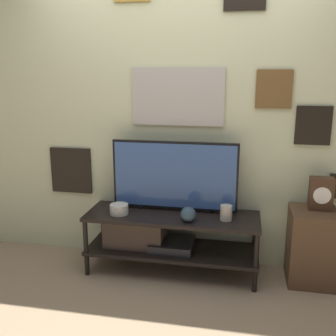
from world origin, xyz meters
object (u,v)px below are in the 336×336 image
at_px(candle_jar, 226,213).
at_px(mantel_clock, 321,194).
at_px(vase_wide_bowl, 119,209).
at_px(television, 174,176).
at_px(vase_round_glass, 188,214).

distance_m(candle_jar, mantel_clock, 0.76).
relative_size(vase_wide_bowl, candle_jar, 1.27).
height_order(television, candle_jar, television).
bearing_deg(candle_jar, vase_wide_bowl, -178.08).
distance_m(vase_wide_bowl, candle_jar, 0.89).
height_order(vase_wide_bowl, mantel_clock, mantel_clock).
xyz_separation_m(vase_wide_bowl, mantel_clock, (1.63, 0.16, 0.19)).
bearing_deg(candle_jar, mantel_clock, 9.91).
height_order(vase_wide_bowl, vase_round_glass, vase_round_glass).
relative_size(vase_wide_bowl, mantel_clock, 0.59).
relative_size(television, mantel_clock, 4.03).
bearing_deg(vase_wide_bowl, mantel_clock, 5.56).
relative_size(vase_round_glass, candle_jar, 1.01).
xyz_separation_m(television, vase_round_glass, (0.16, -0.23, -0.25)).
distance_m(television, mantel_clock, 1.19).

